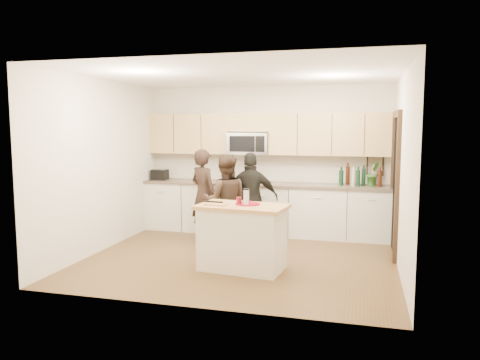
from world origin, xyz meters
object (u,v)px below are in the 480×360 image
(toaster, at_px, (160,175))
(woman_center, at_px, (225,201))
(island, at_px, (242,237))
(woman_left, at_px, (204,195))
(woman_right, at_px, (251,198))

(toaster, xyz_separation_m, woman_center, (1.65, -1.12, -0.28))
(island, distance_m, woman_left, 1.89)
(toaster, relative_size, woman_center, 0.19)
(woman_center, relative_size, woman_right, 0.99)
(toaster, height_order, woman_left, woman_left)
(woman_center, bearing_deg, woman_left, -55.96)
(island, bearing_deg, woman_left, 132.27)
(toaster, bearing_deg, woman_left, -31.21)
(woman_left, distance_m, woman_center, 0.68)
(woman_center, bearing_deg, woman_right, -151.01)
(toaster, bearing_deg, island, -44.83)
(toaster, xyz_separation_m, woman_right, (2.00, -0.78, -0.27))
(island, bearing_deg, toaster, 141.87)
(woman_right, bearing_deg, island, 83.02)
(woman_right, bearing_deg, woman_left, -21.46)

